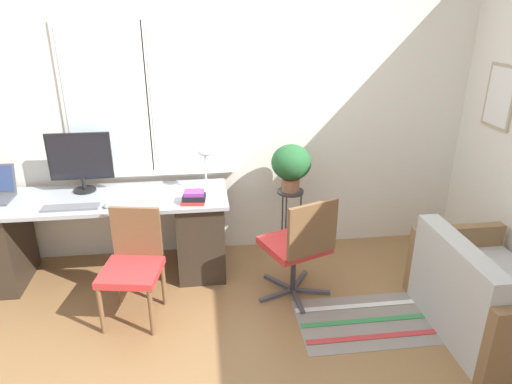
# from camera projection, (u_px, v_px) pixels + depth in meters

# --- Properties ---
(ground_plane) EXTENTS (14.00, 14.00, 0.00)m
(ground_plane) POSITION_uv_depth(u_px,v_px,m) (223.00, 287.00, 3.92)
(ground_plane) COLOR olive
(wall_back_with_window) EXTENTS (9.00, 0.12, 2.70)m
(wall_back_with_window) POSITION_uv_depth(u_px,v_px,m) (211.00, 113.00, 4.09)
(wall_back_with_window) COLOR white
(wall_back_with_window) RESTS_ON ground_plane
(desk) EXTENTS (2.19, 0.67, 0.75)m
(desk) POSITION_uv_depth(u_px,v_px,m) (102.00, 235.00, 3.96)
(desk) COLOR #9EA3A8
(desk) RESTS_ON ground_plane
(monitor) EXTENTS (0.53, 0.19, 0.52)m
(monitor) POSITION_uv_depth(u_px,v_px,m) (80.00, 160.00, 3.86)
(monitor) COLOR black
(monitor) RESTS_ON desk
(keyboard) EXTENTS (0.44, 0.11, 0.02)m
(keyboard) POSITION_uv_depth(u_px,v_px,m) (71.00, 207.00, 3.62)
(keyboard) COLOR slate
(keyboard) RESTS_ON desk
(mouse) EXTENTS (0.04, 0.06, 0.03)m
(mouse) POSITION_uv_depth(u_px,v_px,m) (106.00, 206.00, 3.63)
(mouse) COLOR slate
(mouse) RESTS_ON desk
(desk_lamp) EXTENTS (0.14, 0.14, 0.40)m
(desk_lamp) POSITION_uv_depth(u_px,v_px,m) (205.00, 158.00, 3.86)
(desk_lamp) COLOR white
(desk_lamp) RESTS_ON desk
(book_stack) EXTENTS (0.21, 0.18, 0.10)m
(book_stack) POSITION_uv_depth(u_px,v_px,m) (194.00, 198.00, 3.71)
(book_stack) COLOR red
(book_stack) RESTS_ON desk
(desk_chair_wooden) EXTENTS (0.49, 0.50, 0.84)m
(desk_chair_wooden) POSITION_uv_depth(u_px,v_px,m) (133.00, 263.00, 3.43)
(desk_chair_wooden) COLOR brown
(desk_chair_wooden) RESTS_ON ground_plane
(office_chair_swivel) EXTENTS (0.61, 0.61, 0.91)m
(office_chair_swivel) POSITION_uv_depth(u_px,v_px,m) (299.00, 245.00, 3.63)
(office_chair_swivel) COLOR #47474C
(office_chair_swivel) RESTS_ON ground_plane
(couch_loveseat) EXTENTS (0.78, 1.16, 0.73)m
(couch_loveseat) POSITION_uv_depth(u_px,v_px,m) (486.00, 299.00, 3.33)
(couch_loveseat) COLOR beige
(couch_loveseat) RESTS_ON ground_plane
(plant_stand) EXTENTS (0.24, 0.24, 0.70)m
(plant_stand) POSITION_uv_depth(u_px,v_px,m) (290.00, 201.00, 4.15)
(plant_stand) COLOR #333338
(plant_stand) RESTS_ON ground_plane
(potted_plant) EXTENTS (0.35, 0.35, 0.43)m
(potted_plant) POSITION_uv_depth(u_px,v_px,m) (291.00, 164.00, 4.02)
(potted_plant) COLOR #9E6B4C
(potted_plant) RESTS_ON plant_stand
(floor_rug_striped) EXTENTS (1.23, 0.65, 0.01)m
(floor_rug_striped) POSITION_uv_depth(u_px,v_px,m) (377.00, 320.00, 3.51)
(floor_rug_striped) COLOR gray
(floor_rug_striped) RESTS_ON ground_plane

